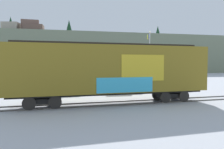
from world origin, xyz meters
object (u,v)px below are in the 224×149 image
flagpole (149,53)px  parked_car_tan (119,85)px  parked_car_red (167,83)px  parked_car_green (58,86)px  freight_car (112,70)px

flagpole → parked_car_tan: bearing=-146.3°
flagpole → parked_car_red: size_ratio=1.52×
flagpole → parked_car_green: 12.50m
flagpole → parked_car_green: flagpole is taller
freight_car → parked_car_red: bearing=39.4°
parked_car_tan → parked_car_red: (5.82, 0.12, 0.02)m
freight_car → parked_car_tan: size_ratio=3.31×
freight_car → flagpole: (7.19, 9.81, 1.83)m
freight_car → flagpole: bearing=53.8°
parked_car_green → parked_car_tan: parked_car_green is taller
parked_car_green → freight_car: bearing=-55.9°
freight_car → parked_car_red: 10.66m
parked_car_tan → parked_car_red: parked_car_red is taller
freight_car → flagpole: 12.30m
freight_car → parked_car_red: freight_car is taller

